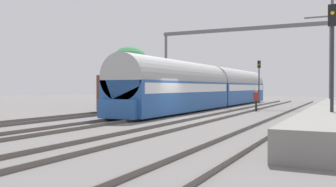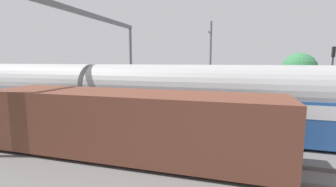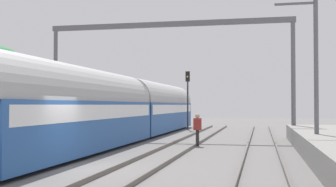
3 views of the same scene
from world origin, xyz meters
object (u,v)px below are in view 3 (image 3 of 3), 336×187
Objects in this scene: person_crossing at (197,127)px; railway_signal_far at (188,92)px; freight_car at (33,118)px; passenger_train at (128,108)px.

railway_signal_far is at bearing -74.01° from person_crossing.
freight_car is 17.15m from railway_signal_far.
railway_signal_far is at bearing 69.18° from freight_car.
railway_signal_far is (1.92, 11.50, 1.33)m from passenger_train.
person_crossing is at bearing -78.63° from railway_signal_far.
passenger_train is 6.09m from person_crossing.
freight_car is at bearing -110.82° from railway_signal_far.
freight_car is (-4.14, -4.44, -0.50)m from passenger_train.
railway_signal_far reaches higher than passenger_train.
passenger_train reaches higher than person_crossing.
railway_signal_far reaches higher than freight_car.
passenger_train reaches higher than freight_car.
freight_car reaches higher than person_crossing.
railway_signal_far reaches higher than person_crossing.
railway_signal_far is (6.06, 15.94, 1.83)m from freight_car.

